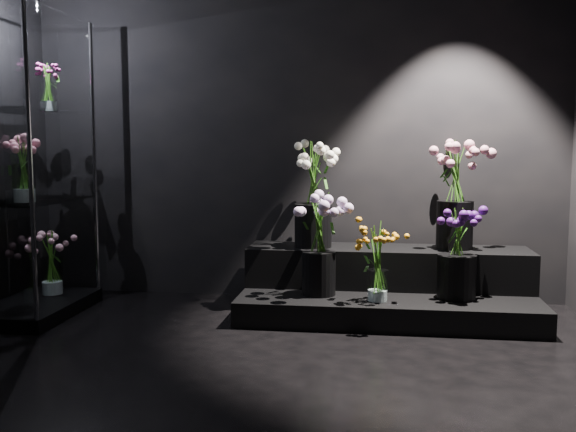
# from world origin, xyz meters

# --- Properties ---
(floor) EXTENTS (4.00, 4.00, 0.00)m
(floor) POSITION_xyz_m (0.00, 0.00, 0.00)
(floor) COLOR black
(floor) RESTS_ON ground
(wall_back) EXTENTS (4.00, 0.00, 4.00)m
(wall_back) POSITION_xyz_m (0.00, 2.00, 1.40)
(wall_back) COLOR black
(wall_back) RESTS_ON floor
(display_riser) EXTENTS (1.98, 0.88, 0.44)m
(display_riser) POSITION_xyz_m (0.70, 1.60, 0.18)
(display_riser) COLOR black
(display_riser) RESTS_ON floor
(display_case) EXTENTS (0.56, 0.93, 2.04)m
(display_case) POSITION_xyz_m (-1.70, 1.22, 1.02)
(display_case) COLOR black
(display_case) RESTS_ON floor
(bouquet_orange_bells) EXTENTS (0.34, 0.34, 0.53)m
(bouquet_orange_bells) POSITION_xyz_m (0.63, 1.25, 0.44)
(bouquet_orange_bells) COLOR white
(bouquet_orange_bells) RESTS_ON display_riser
(bouquet_lilac) EXTENTS (0.42, 0.42, 0.68)m
(bouquet_lilac) POSITION_xyz_m (0.24, 1.38, 0.56)
(bouquet_lilac) COLOR black
(bouquet_lilac) RESTS_ON display_riser
(bouquet_purple) EXTENTS (0.42, 0.42, 0.59)m
(bouquet_purple) POSITION_xyz_m (1.14, 1.40, 0.49)
(bouquet_purple) COLOR black
(bouquet_purple) RESTS_ON display_riser
(bouquet_cream_roses) EXTENTS (0.39, 0.39, 0.74)m
(bouquet_cream_roses) POSITION_xyz_m (0.17, 1.69, 0.86)
(bouquet_cream_roses) COLOR black
(bouquet_cream_roses) RESTS_ON display_riser
(bouquet_pink_roses) EXTENTS (0.40, 0.40, 0.75)m
(bouquet_pink_roses) POSITION_xyz_m (1.16, 1.76, 0.87)
(bouquet_pink_roses) COLOR black
(bouquet_pink_roses) RESTS_ON display_riser
(bouquet_case_pink) EXTENTS (0.31, 0.31, 0.43)m
(bouquet_case_pink) POSITION_xyz_m (-1.65, 1.04, 1.03)
(bouquet_case_pink) COLOR white
(bouquet_case_pink) RESTS_ON display_case
(bouquet_case_magenta) EXTENTS (0.26, 0.26, 0.35)m
(bouquet_case_magenta) POSITION_xyz_m (-1.64, 1.40, 1.58)
(bouquet_case_magenta) COLOR white
(bouquet_case_magenta) RESTS_ON display_case
(bouquet_case_base_pink) EXTENTS (0.31, 0.31, 0.45)m
(bouquet_case_base_pink) POSITION_xyz_m (-1.70, 1.44, 0.33)
(bouquet_case_base_pink) COLOR white
(bouquet_case_base_pink) RESTS_ON display_case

